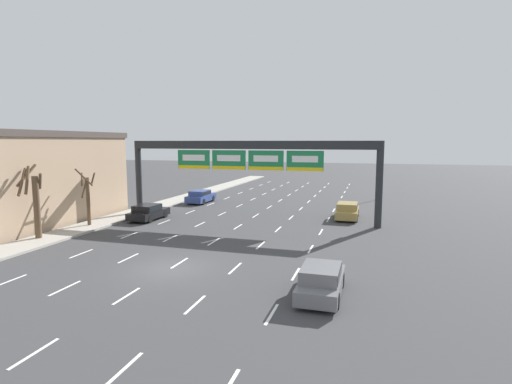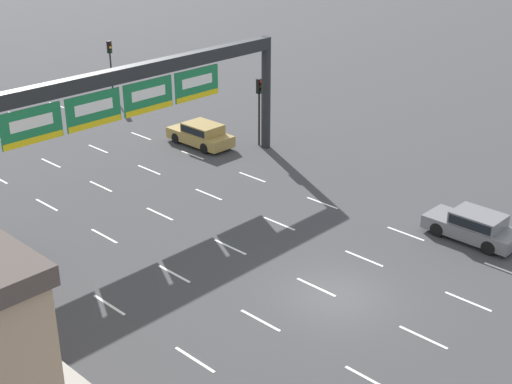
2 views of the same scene
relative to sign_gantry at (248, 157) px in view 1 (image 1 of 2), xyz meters
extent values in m
plane|color=#3D3D3F|center=(0.00, -13.75, -5.46)|extent=(220.00, 220.00, 0.00)
cube|color=#A8A399|center=(-11.30, -13.75, -5.39)|extent=(2.80, 110.00, 0.15)
cube|color=white|center=(-6.60, -17.75, -5.46)|extent=(0.12, 2.00, 0.01)
cube|color=white|center=(-6.60, -12.75, -5.46)|extent=(0.12, 2.00, 0.01)
cube|color=white|center=(-6.60, -7.75, -5.46)|extent=(0.12, 2.00, 0.01)
cube|color=white|center=(-6.60, -2.75, -5.46)|extent=(0.12, 2.00, 0.01)
cube|color=white|center=(-6.60, 2.25, -5.46)|extent=(0.12, 2.00, 0.01)
cube|color=white|center=(-6.60, 7.25, -5.46)|extent=(0.12, 2.00, 0.01)
cube|color=white|center=(-6.60, 12.25, -5.46)|extent=(0.12, 2.00, 0.01)
cube|color=white|center=(-6.60, 17.25, -5.46)|extent=(0.12, 2.00, 0.01)
cube|color=white|center=(-6.60, 22.25, -5.46)|extent=(0.12, 2.00, 0.01)
cube|color=white|center=(-6.60, 27.25, -5.46)|extent=(0.12, 2.00, 0.01)
cube|color=white|center=(-6.60, 32.25, -5.46)|extent=(0.12, 2.00, 0.01)
cube|color=white|center=(-3.30, -17.75, -5.46)|extent=(0.12, 2.00, 0.01)
cube|color=white|center=(-3.30, -12.75, -5.46)|extent=(0.12, 2.00, 0.01)
cube|color=white|center=(-3.30, -7.75, -5.46)|extent=(0.12, 2.00, 0.01)
cube|color=white|center=(-3.30, -2.75, -5.46)|extent=(0.12, 2.00, 0.01)
cube|color=white|center=(-3.30, 2.25, -5.46)|extent=(0.12, 2.00, 0.01)
cube|color=white|center=(-3.30, 7.25, -5.46)|extent=(0.12, 2.00, 0.01)
cube|color=white|center=(-3.30, 12.25, -5.46)|extent=(0.12, 2.00, 0.01)
cube|color=white|center=(-3.30, 17.25, -5.46)|extent=(0.12, 2.00, 0.01)
cube|color=white|center=(-3.30, 22.25, -5.46)|extent=(0.12, 2.00, 0.01)
cube|color=white|center=(-3.30, 27.25, -5.46)|extent=(0.12, 2.00, 0.01)
cube|color=white|center=(-3.30, 32.25, -5.46)|extent=(0.12, 2.00, 0.01)
cube|color=white|center=(0.00, -22.75, -5.46)|extent=(0.12, 2.00, 0.01)
cube|color=white|center=(0.00, -17.75, -5.46)|extent=(0.12, 2.00, 0.01)
cube|color=white|center=(0.00, -12.75, -5.46)|extent=(0.12, 2.00, 0.01)
cube|color=white|center=(0.00, -7.75, -5.46)|extent=(0.12, 2.00, 0.01)
cube|color=white|center=(0.00, -2.75, -5.46)|extent=(0.12, 2.00, 0.01)
cube|color=white|center=(0.00, 2.25, -5.46)|extent=(0.12, 2.00, 0.01)
cube|color=white|center=(0.00, 7.25, -5.46)|extent=(0.12, 2.00, 0.01)
cube|color=white|center=(0.00, 12.25, -5.46)|extent=(0.12, 2.00, 0.01)
cube|color=white|center=(0.00, 17.25, -5.46)|extent=(0.12, 2.00, 0.01)
cube|color=white|center=(0.00, 22.25, -5.46)|extent=(0.12, 2.00, 0.01)
cube|color=white|center=(0.00, 27.25, -5.46)|extent=(0.12, 2.00, 0.01)
cube|color=white|center=(0.00, 32.25, -5.46)|extent=(0.12, 2.00, 0.01)
cube|color=white|center=(3.30, -22.75, -5.46)|extent=(0.12, 2.00, 0.01)
cube|color=white|center=(3.30, -17.75, -5.46)|extent=(0.12, 2.00, 0.01)
cube|color=white|center=(3.30, -12.75, -5.46)|extent=(0.12, 2.00, 0.01)
cube|color=white|center=(3.30, -7.75, -5.46)|extent=(0.12, 2.00, 0.01)
cube|color=white|center=(3.30, -2.75, -5.46)|extent=(0.12, 2.00, 0.01)
cube|color=white|center=(3.30, 2.25, -5.46)|extent=(0.12, 2.00, 0.01)
cube|color=white|center=(3.30, 7.25, -5.46)|extent=(0.12, 2.00, 0.01)
cube|color=white|center=(3.30, 12.25, -5.46)|extent=(0.12, 2.00, 0.01)
cube|color=white|center=(3.30, 17.25, -5.46)|extent=(0.12, 2.00, 0.01)
cube|color=white|center=(3.30, 22.25, -5.46)|extent=(0.12, 2.00, 0.01)
cube|color=white|center=(3.30, 27.25, -5.46)|extent=(0.12, 2.00, 0.01)
cube|color=white|center=(3.30, 32.25, -5.46)|extent=(0.12, 2.00, 0.01)
cube|color=white|center=(6.60, -17.75, -5.46)|extent=(0.12, 2.00, 0.01)
cube|color=white|center=(6.60, -12.75, -5.46)|extent=(0.12, 2.00, 0.01)
cube|color=white|center=(6.60, -7.75, -5.46)|extent=(0.12, 2.00, 0.01)
cube|color=white|center=(6.60, -2.75, -5.46)|extent=(0.12, 2.00, 0.01)
cube|color=white|center=(6.60, 2.25, -5.46)|extent=(0.12, 2.00, 0.01)
cube|color=white|center=(6.60, 7.25, -5.46)|extent=(0.12, 2.00, 0.01)
cube|color=white|center=(6.60, 12.25, -5.46)|extent=(0.12, 2.00, 0.01)
cube|color=white|center=(6.60, 17.25, -5.46)|extent=(0.12, 2.00, 0.01)
cube|color=white|center=(6.60, 22.25, -5.46)|extent=(0.12, 2.00, 0.01)
cube|color=white|center=(6.60, 27.25, -5.46)|extent=(0.12, 2.00, 0.01)
cube|color=white|center=(6.60, 32.25, -5.46)|extent=(0.12, 2.00, 0.01)
cylinder|color=#232628|center=(-10.70, 0.04, -2.05)|extent=(0.56, 0.56, 6.83)
cylinder|color=#232628|center=(10.70, 0.04, -2.05)|extent=(0.56, 0.56, 6.83)
cube|color=#232628|center=(0.00, 0.04, 1.02)|extent=(21.40, 0.60, 0.70)
cube|color=#197542|center=(-4.90, -0.30, -0.25)|extent=(3.02, 0.08, 1.63)
cube|color=white|center=(-4.90, -0.35, -0.10)|extent=(2.11, 0.02, 0.52)
cube|color=yellow|center=(-4.90, -0.35, -0.92)|extent=(2.96, 0.02, 0.29)
cube|color=#197542|center=(-1.63, -0.30, -0.25)|extent=(3.02, 0.08, 1.63)
cube|color=white|center=(-1.63, -0.35, -0.10)|extent=(2.11, 0.02, 0.52)
cube|color=yellow|center=(-1.63, -0.35, -0.92)|extent=(2.96, 0.02, 0.29)
cube|color=#197542|center=(1.63, -0.30, -0.25)|extent=(3.02, 0.08, 1.63)
cube|color=white|center=(1.63, -0.35, -0.10)|extent=(2.11, 0.02, 0.52)
cube|color=yellow|center=(1.63, -0.35, -0.92)|extent=(2.96, 0.02, 0.29)
cube|color=#197542|center=(4.90, -0.30, -0.25)|extent=(3.02, 0.08, 1.63)
cube|color=white|center=(4.90, -0.35, -0.10)|extent=(2.11, 0.02, 0.52)
cube|color=yellow|center=(4.90, -0.35, -0.92)|extent=(2.96, 0.02, 0.29)
cube|color=slate|center=(8.21, -15.19, -4.95)|extent=(1.75, 4.28, 0.62)
cube|color=slate|center=(8.21, -15.45, -4.35)|extent=(1.61, 2.23, 0.58)
cube|color=black|center=(8.21, -15.45, -4.35)|extent=(1.65, 2.05, 0.41)
cylinder|color=black|center=(7.42, -13.91, -5.13)|extent=(0.22, 0.66, 0.66)
cylinder|color=black|center=(9.00, -13.91, -5.13)|extent=(0.22, 0.66, 0.66)
cylinder|color=black|center=(7.42, -16.48, -5.13)|extent=(0.22, 0.66, 0.66)
cylinder|color=black|center=(9.00, -16.48, -5.13)|extent=(0.22, 0.66, 0.66)
cube|color=black|center=(-8.41, -2.16, -4.95)|extent=(1.88, 4.20, 0.62)
cube|color=black|center=(-8.41, -2.41, -4.38)|extent=(1.73, 2.18, 0.53)
cube|color=black|center=(-8.41, -2.41, -4.38)|extent=(1.76, 2.01, 0.38)
cylinder|color=black|center=(-9.26, -0.90, -5.13)|extent=(0.22, 0.66, 0.66)
cylinder|color=black|center=(-7.56, -0.90, -5.13)|extent=(0.22, 0.66, 0.66)
cylinder|color=black|center=(-9.26, -3.42, -5.13)|extent=(0.22, 0.66, 0.66)
cylinder|color=black|center=(-7.56, -3.42, -5.13)|extent=(0.22, 0.66, 0.66)
cube|color=#A88947|center=(8.15, 3.25, -4.93)|extent=(1.82, 4.42, 0.66)
cube|color=#A88947|center=(8.15, 2.98, -4.31)|extent=(1.68, 2.30, 0.57)
cube|color=black|center=(8.15, 2.98, -4.31)|extent=(1.71, 2.12, 0.41)
cylinder|color=black|center=(7.33, 4.57, -5.13)|extent=(0.22, 0.66, 0.66)
cylinder|color=black|center=(8.98, 4.57, -5.13)|extent=(0.22, 0.66, 0.66)
cylinder|color=black|center=(7.33, 1.92, -5.13)|extent=(0.22, 0.66, 0.66)
cylinder|color=black|center=(8.98, 1.92, -5.13)|extent=(0.22, 0.66, 0.66)
cube|color=navy|center=(-8.10, 8.10, -4.91)|extent=(1.89, 4.38, 0.69)
cube|color=navy|center=(-8.10, 7.84, -4.31)|extent=(1.74, 2.28, 0.51)
cube|color=black|center=(-8.10, 7.84, -4.31)|extent=(1.78, 2.09, 0.37)
cylinder|color=black|center=(-8.96, 9.42, -5.13)|extent=(0.22, 0.66, 0.66)
cylinder|color=black|center=(-7.25, 9.42, -5.13)|extent=(0.22, 0.66, 0.66)
cylinder|color=black|center=(-8.96, 6.79, -5.13)|extent=(0.22, 0.66, 0.66)
cylinder|color=black|center=(-7.25, 6.79, -5.13)|extent=(0.22, 0.66, 0.66)
cylinder|color=black|center=(10.67, 0.58, -3.80)|extent=(0.12, 0.12, 3.32)
cube|color=black|center=(10.67, 0.58, -1.69)|extent=(0.30, 0.24, 0.90)
sphere|color=red|center=(10.67, 0.45, -1.39)|extent=(0.20, 0.20, 0.20)
sphere|color=#412F0C|center=(10.67, 0.45, -1.69)|extent=(0.20, 0.20, 0.20)
sphere|color=#0E3515|center=(10.67, 0.45, -1.99)|extent=(0.20, 0.20, 0.20)
cylinder|color=black|center=(10.88, 16.16, -3.80)|extent=(0.12, 0.12, 3.32)
cube|color=black|center=(10.88, 16.16, -1.70)|extent=(0.30, 0.24, 0.90)
sphere|color=#3D0E0C|center=(10.88, 16.03, -1.40)|extent=(0.20, 0.20, 0.20)
sphere|color=gold|center=(10.88, 16.03, -1.70)|extent=(0.20, 0.20, 0.20)
sphere|color=#0E3515|center=(10.88, 16.03, -2.00)|extent=(0.20, 0.20, 0.20)
cylinder|color=brown|center=(-11.42, -6.05, -3.41)|extent=(0.28, 0.28, 3.80)
cylinder|color=brown|center=(-11.74, -6.06, -2.46)|extent=(0.15, 0.76, 1.36)
cylinder|color=brown|center=(-11.22, -6.65, -1.44)|extent=(1.33, 0.55, 1.39)
cylinder|color=brown|center=(-11.17, -5.68, -1.63)|extent=(0.89, 0.66, 1.04)
cylinder|color=brown|center=(-11.73, -6.28, -1.65)|extent=(0.62, 0.77, 1.02)
cylinder|color=brown|center=(-11.83, -10.69, -3.17)|extent=(0.42, 0.42, 4.29)
cylinder|color=brown|center=(-12.58, -10.64, -1.00)|extent=(0.29, 1.65, 1.49)
cylinder|color=brown|center=(-12.53, -11.08, -1.41)|extent=(1.02, 1.63, 1.80)
cylinder|color=brown|center=(-11.64, -10.45, -1.38)|extent=(0.73, 0.62, 1.15)
cylinder|color=brown|center=(-12.24, -10.94, -1.30)|extent=(0.74, 1.07, 1.89)
camera|label=1|loc=(10.26, -32.29, 1.30)|focal=28.00mm
camera|label=2|loc=(-19.71, -28.23, 9.76)|focal=50.00mm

